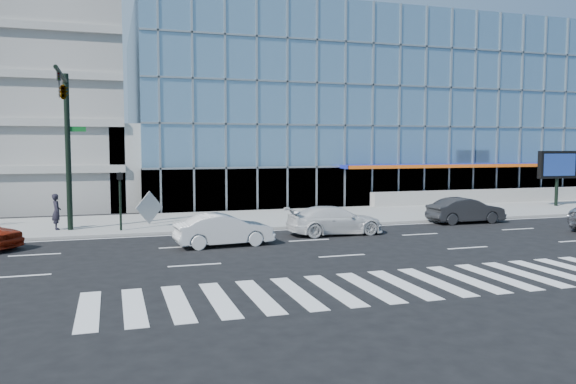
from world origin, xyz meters
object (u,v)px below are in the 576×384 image
ped_signal_post (120,192)px  dark_sedan (466,210)px  tilted_panel (149,208)px  pedestrian (56,212)px  white_sedan (224,230)px  white_suv (335,220)px  traffic_signal (65,111)px  marquee_sign (557,166)px

ped_signal_post → dark_sedan: 19.44m
tilted_panel → pedestrian: bearing=155.8°
white_sedan → white_suv: bearing=-80.6°
traffic_signal → marquee_sign: size_ratio=2.00×
white_suv → white_sedan: white_sedan is taller
pedestrian → white_suv: bearing=-122.7°
white_suv → pedestrian: (-13.54, 4.95, 0.37)m
marquee_sign → pedestrian: bearing=-177.1°
white_sedan → ped_signal_post: bearing=35.2°
ped_signal_post → tilted_panel: 2.83m
ped_signal_post → marquee_sign: bearing=5.7°
marquee_sign → pedestrian: 33.77m
traffic_signal → white_sedan: traffic_signal is taller
marquee_sign → tilted_panel: bearing=-178.1°
traffic_signal → marquee_sign: 33.32m
traffic_signal → marquee_sign: (33.00, 3.42, -3.10)m
dark_sedan → pedestrian: 22.70m
marquee_sign → ped_signal_post: bearing=-174.3°
marquee_sign → pedestrian: marquee_sign is taller
traffic_signal → white_suv: traffic_signal is taller
traffic_signal → white_sedan: 9.98m
white_suv → tilted_panel: size_ratio=3.81×
ped_signal_post → marquee_sign: size_ratio=0.75×
traffic_signal → white_suv: size_ratio=1.62×
dark_sedan → white_sedan: bearing=103.0°
ped_signal_post → marquee_sign: marquee_sign is taller
marquee_sign → white_sedan: 27.49m
dark_sedan → tilted_panel: 18.19m
ped_signal_post → marquee_sign: (30.50, 3.05, 0.93)m
dark_sedan → pedestrian: bearing=82.5°
marquee_sign → white_suv: size_ratio=0.81×
white_suv → pedestrian: 14.42m
ped_signal_post → white_sedan: 6.91m
traffic_signal → tilted_panel: size_ratio=6.15×
dark_sedan → pedestrian: pedestrian is taller
dark_sedan → pedestrian: size_ratio=2.39×
ped_signal_post → tilted_panel: bearing=53.3°
white_suv → white_sedan: (-6.00, -1.54, 0.00)m
pedestrian → tilted_panel: pedestrian is taller
dark_sedan → marquee_sign: bearing=-65.2°
ped_signal_post → white_suv: 11.08m
traffic_signal → pedestrian: traffic_signal is taller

